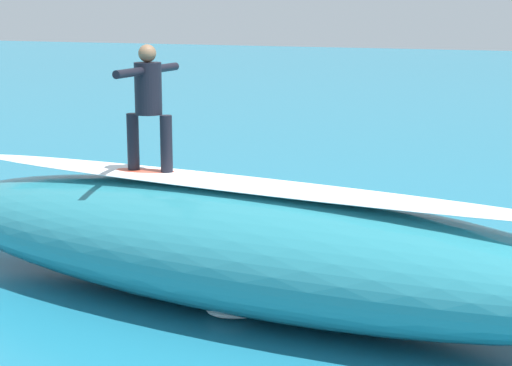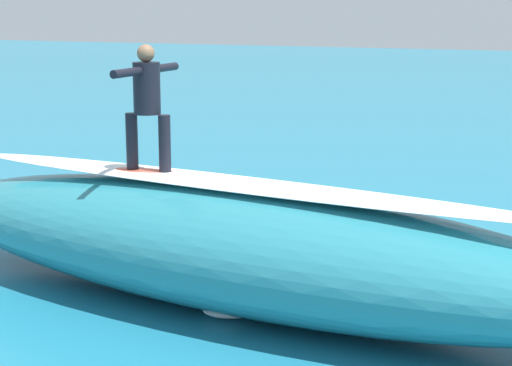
# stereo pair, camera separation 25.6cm
# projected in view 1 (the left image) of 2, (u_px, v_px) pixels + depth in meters

# --- Properties ---
(ground_plane) EXTENTS (120.00, 120.00, 0.00)m
(ground_plane) POSITION_uv_depth(u_px,v_px,m) (266.00, 247.00, 12.87)
(ground_plane) COLOR teal
(wave_crest) EXTENTS (9.75, 3.27, 1.48)m
(wave_crest) POSITION_uv_depth(u_px,v_px,m) (236.00, 246.00, 10.27)
(wave_crest) COLOR teal
(wave_crest) RESTS_ON ground_plane
(wave_foam_lip) EXTENTS (8.17, 1.61, 0.08)m
(wave_foam_lip) POSITION_uv_depth(u_px,v_px,m) (236.00, 184.00, 10.11)
(wave_foam_lip) COLOR white
(wave_foam_lip) RESTS_ON wave_crest
(surfboard_riding) EXTENTS (1.83, 0.60, 0.08)m
(surfboard_riding) POSITION_uv_depth(u_px,v_px,m) (150.00, 174.00, 10.70)
(surfboard_riding) COLOR #E0563D
(surfboard_riding) RESTS_ON wave_crest
(surfer_riding) EXTENTS (0.63, 1.49, 1.58)m
(surfer_riding) POSITION_uv_depth(u_px,v_px,m) (148.00, 98.00, 10.51)
(surfer_riding) COLOR black
(surfer_riding) RESTS_ON surfboard_riding
(surfboard_paddling) EXTENTS (1.89, 1.81, 0.06)m
(surfboard_paddling) POSITION_uv_depth(u_px,v_px,m) (344.00, 244.00, 12.92)
(surfboard_paddling) COLOR silver
(surfboard_paddling) RESTS_ON ground_plane
(surfer_paddling) EXTENTS (1.40, 1.32, 0.31)m
(surfer_paddling) POSITION_uv_depth(u_px,v_px,m) (352.00, 233.00, 12.93)
(surfer_paddling) COLOR black
(surfer_paddling) RESTS_ON surfboard_paddling
(foam_patch_near) EXTENTS (1.18, 1.28, 0.17)m
(foam_patch_near) POSITION_uv_depth(u_px,v_px,m) (247.00, 305.00, 10.17)
(foam_patch_near) COLOR white
(foam_patch_near) RESTS_ON ground_plane
(foam_patch_mid) EXTENTS (0.98, 0.76, 0.12)m
(foam_patch_mid) POSITION_uv_depth(u_px,v_px,m) (501.00, 310.00, 10.06)
(foam_patch_mid) COLOR white
(foam_patch_mid) RESTS_ON ground_plane
(foam_patch_far) EXTENTS (0.84, 0.90, 0.12)m
(foam_patch_far) POSITION_uv_depth(u_px,v_px,m) (364.00, 251.00, 12.50)
(foam_patch_far) COLOR white
(foam_patch_far) RESTS_ON ground_plane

